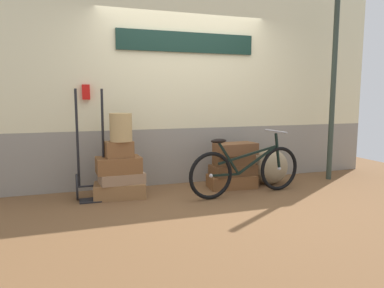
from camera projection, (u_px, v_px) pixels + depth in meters
ground at (202, 198)px, 4.76m from camera, size 8.51×5.20×0.06m
station_building at (183, 85)px, 5.36m from camera, size 6.51×0.74×2.94m
suitcase_0 at (120, 190)px, 4.64m from camera, size 0.69×0.43×0.19m
suitcase_1 at (122, 178)px, 4.64m from camera, size 0.59×0.38×0.13m
suitcase_2 at (119, 165)px, 4.63m from camera, size 0.57×0.37×0.21m
suitcase_3 at (119, 149)px, 4.59m from camera, size 0.36×0.24×0.21m
suitcase_4 at (232, 181)px, 5.17m from camera, size 0.70×0.43×0.18m
suitcase_5 at (233, 170)px, 5.16m from camera, size 0.66×0.39×0.15m
suitcase_6 at (234, 160)px, 5.14m from camera, size 0.58×0.33×0.15m
suitcase_7 at (235, 149)px, 5.11m from camera, size 0.62×0.36×0.16m
wicker_basket at (121, 127)px, 4.56m from camera, size 0.28×0.28×0.36m
luggage_trolley at (92, 175)px, 4.56m from camera, size 0.40×0.39×1.40m
burlap_sack at (270, 167)px, 5.35m from camera, size 0.54×0.46×0.53m
bicycle at (246, 170)px, 4.76m from camera, size 1.68×0.46×0.85m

